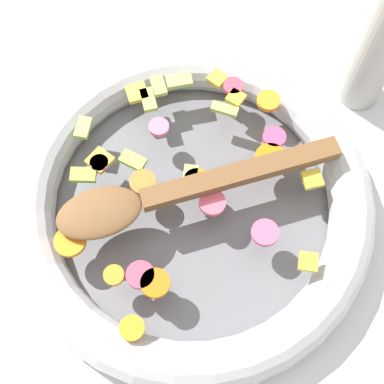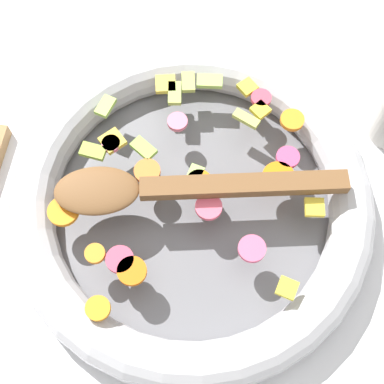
% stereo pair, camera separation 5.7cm
% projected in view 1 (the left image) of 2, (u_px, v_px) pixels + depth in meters
% --- Properties ---
extents(ground_plane, '(4.00, 4.00, 0.00)m').
position_uv_depth(ground_plane, '(192.00, 209.00, 0.62)').
color(ground_plane, silver).
extents(skillet, '(0.40, 0.40, 0.05)m').
position_uv_depth(skillet, '(192.00, 202.00, 0.60)').
color(skillet, slate).
rests_on(skillet, ground_plane).
extents(chopped_vegetables, '(0.29, 0.31, 0.01)m').
position_uv_depth(chopped_vegetables, '(183.00, 174.00, 0.58)').
color(chopped_vegetables, orange).
rests_on(chopped_vegetables, skillet).
extents(wooden_spoon, '(0.31, 0.10, 0.01)m').
position_uv_depth(wooden_spoon, '(170.00, 193.00, 0.56)').
color(wooden_spoon, brown).
rests_on(wooden_spoon, chopped_vegetables).
extents(pepper_mill, '(0.05, 0.05, 0.21)m').
position_uv_depth(pepper_mill, '(380.00, 45.00, 0.59)').
color(pepper_mill, '#B2ADA3').
rests_on(pepper_mill, ground_plane).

